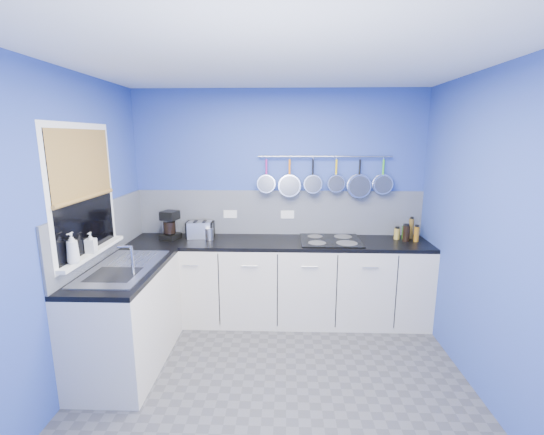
# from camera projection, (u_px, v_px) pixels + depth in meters

# --- Properties ---
(floor) EXTENTS (3.20, 3.00, 0.02)m
(floor) POSITION_uv_depth(u_px,v_px,m) (275.00, 389.00, 3.05)
(floor) COLOR #47474C
(floor) RESTS_ON ground
(ceiling) EXTENTS (3.20, 3.00, 0.02)m
(ceiling) POSITION_uv_depth(u_px,v_px,m) (276.00, 57.00, 2.52)
(ceiling) COLOR white
(ceiling) RESTS_ON ground
(wall_back) EXTENTS (3.20, 0.02, 2.50)m
(wall_back) POSITION_uv_depth(u_px,v_px,m) (279.00, 204.00, 4.26)
(wall_back) COLOR #2F469F
(wall_back) RESTS_ON ground
(wall_front) EXTENTS (3.20, 0.02, 2.50)m
(wall_front) POSITION_uv_depth(u_px,v_px,m) (264.00, 354.00, 1.31)
(wall_front) COLOR #2F469F
(wall_front) RESTS_ON ground
(wall_left) EXTENTS (0.02, 3.00, 2.50)m
(wall_left) POSITION_uv_depth(u_px,v_px,m) (62.00, 237.00, 2.84)
(wall_left) COLOR #2F469F
(wall_left) RESTS_ON ground
(wall_right) EXTENTS (0.02, 3.00, 2.50)m
(wall_right) POSITION_uv_depth(u_px,v_px,m) (497.00, 241.00, 2.73)
(wall_right) COLOR #2F469F
(wall_right) RESTS_ON ground
(backsplash_back) EXTENTS (3.20, 0.02, 0.50)m
(backsplash_back) POSITION_uv_depth(u_px,v_px,m) (279.00, 213.00, 4.26)
(backsplash_back) COLOR gray
(backsplash_back) RESTS_ON wall_back
(backsplash_left) EXTENTS (0.02, 1.80, 0.50)m
(backsplash_left) POSITION_uv_depth(u_px,v_px,m) (104.00, 230.00, 3.44)
(backsplash_left) COLOR gray
(backsplash_left) RESTS_ON wall_left
(cabinet_run_back) EXTENTS (3.20, 0.60, 0.86)m
(cabinet_run_back) POSITION_uv_depth(u_px,v_px,m) (278.00, 282.00, 4.13)
(cabinet_run_back) COLOR beige
(cabinet_run_back) RESTS_ON ground
(worktop_back) EXTENTS (3.20, 0.60, 0.04)m
(worktop_back) POSITION_uv_depth(u_px,v_px,m) (278.00, 242.00, 4.03)
(worktop_back) COLOR black
(worktop_back) RESTS_ON cabinet_run_back
(cabinet_run_left) EXTENTS (0.60, 1.20, 0.86)m
(cabinet_run_left) POSITION_uv_depth(u_px,v_px,m) (128.00, 319.00, 3.29)
(cabinet_run_left) COLOR beige
(cabinet_run_left) RESTS_ON ground
(worktop_left) EXTENTS (0.60, 1.20, 0.04)m
(worktop_left) POSITION_uv_depth(u_px,v_px,m) (123.00, 270.00, 3.20)
(worktop_left) COLOR black
(worktop_left) RESTS_ON cabinet_run_left
(window_frame) EXTENTS (0.01, 1.00, 1.10)m
(window_frame) POSITION_uv_depth(u_px,v_px,m) (83.00, 192.00, 3.06)
(window_frame) COLOR white
(window_frame) RESTS_ON wall_left
(window_glass) EXTENTS (0.01, 0.90, 1.00)m
(window_glass) POSITION_uv_depth(u_px,v_px,m) (84.00, 192.00, 3.06)
(window_glass) COLOR black
(window_glass) RESTS_ON wall_left
(bamboo_blind) EXTENTS (0.01, 0.90, 0.55)m
(bamboo_blind) POSITION_uv_depth(u_px,v_px,m) (82.00, 164.00, 3.02)
(bamboo_blind) COLOR olive
(bamboo_blind) RESTS_ON wall_left
(window_sill) EXTENTS (0.10, 0.98, 0.03)m
(window_sill) POSITION_uv_depth(u_px,v_px,m) (93.00, 252.00, 3.17)
(window_sill) COLOR white
(window_sill) RESTS_ON wall_left
(sink_unit) EXTENTS (0.50, 0.95, 0.01)m
(sink_unit) POSITION_uv_depth(u_px,v_px,m) (123.00, 267.00, 3.19)
(sink_unit) COLOR silver
(sink_unit) RESTS_ON worktop_left
(mixer_tap) EXTENTS (0.12, 0.08, 0.26)m
(mixer_tap) POSITION_uv_depth(u_px,v_px,m) (132.00, 260.00, 2.98)
(mixer_tap) COLOR silver
(mixer_tap) RESTS_ON worktop_left
(socket_left) EXTENTS (0.15, 0.01, 0.09)m
(socket_left) POSITION_uv_depth(u_px,v_px,m) (230.00, 214.00, 4.27)
(socket_left) COLOR white
(socket_left) RESTS_ON backsplash_back
(socket_right) EXTENTS (0.15, 0.01, 0.09)m
(socket_right) POSITION_uv_depth(u_px,v_px,m) (287.00, 215.00, 4.25)
(socket_right) COLOR white
(socket_right) RESTS_ON backsplash_back
(pot_rail) EXTENTS (1.45, 0.02, 0.02)m
(pot_rail) POSITION_uv_depth(u_px,v_px,m) (325.00, 157.00, 4.07)
(pot_rail) COLOR silver
(pot_rail) RESTS_ON wall_back
(soap_bottle_a) EXTENTS (0.10, 0.10, 0.24)m
(soap_bottle_a) POSITION_uv_depth(u_px,v_px,m) (72.00, 248.00, 2.83)
(soap_bottle_a) COLOR white
(soap_bottle_a) RESTS_ON window_sill
(soap_bottle_b) EXTENTS (0.08, 0.09, 0.17)m
(soap_bottle_b) POSITION_uv_depth(u_px,v_px,m) (91.00, 243.00, 3.10)
(soap_bottle_b) COLOR white
(soap_bottle_b) RESTS_ON window_sill
(paper_towel) EXTENTS (0.14, 0.14, 0.24)m
(paper_towel) POSITION_uv_depth(u_px,v_px,m) (168.00, 227.00, 4.13)
(paper_towel) COLOR white
(paper_towel) RESTS_ON worktop_back
(coffee_maker) EXTENTS (0.22, 0.23, 0.30)m
(coffee_maker) POSITION_uv_depth(u_px,v_px,m) (170.00, 225.00, 4.07)
(coffee_maker) COLOR black
(coffee_maker) RESTS_ON worktop_back
(toaster) EXTENTS (0.30, 0.20, 0.18)m
(toaster) POSITION_uv_depth(u_px,v_px,m) (200.00, 230.00, 4.14)
(toaster) COLOR silver
(toaster) RESTS_ON worktop_back
(canister) EXTENTS (0.09, 0.09, 0.13)m
(canister) POSITION_uv_depth(u_px,v_px,m) (209.00, 234.00, 4.06)
(canister) COLOR silver
(canister) RESTS_ON worktop_back
(hob) EXTENTS (0.64, 0.56, 0.01)m
(hob) POSITION_uv_depth(u_px,v_px,m) (330.00, 240.00, 4.02)
(hob) COLOR black
(hob) RESTS_ON worktop_back
(pan_0) EXTENTS (0.20, 0.09, 0.39)m
(pan_0) POSITION_uv_depth(u_px,v_px,m) (266.00, 175.00, 4.12)
(pan_0) COLOR silver
(pan_0) RESTS_ON pot_rail
(pan_1) EXTENTS (0.25, 0.07, 0.44)m
(pan_1) POSITION_uv_depth(u_px,v_px,m) (290.00, 177.00, 4.12)
(pan_1) COLOR silver
(pan_1) RESTS_ON pot_rail
(pan_2) EXTENTS (0.20, 0.09, 0.39)m
(pan_2) POSITION_uv_depth(u_px,v_px,m) (313.00, 175.00, 4.11)
(pan_2) COLOR silver
(pan_2) RESTS_ON pot_rail
(pan_3) EXTENTS (0.20, 0.07, 0.39)m
(pan_3) POSITION_uv_depth(u_px,v_px,m) (336.00, 174.00, 4.10)
(pan_3) COLOR silver
(pan_3) RESTS_ON pot_rail
(pan_4) EXTENTS (0.26, 0.07, 0.45)m
(pan_4) POSITION_uv_depth(u_px,v_px,m) (359.00, 177.00, 4.10)
(pan_4) COLOR silver
(pan_4) RESTS_ON pot_rail
(pan_5) EXTENTS (0.21, 0.07, 0.40)m
(pan_5) POSITION_uv_depth(u_px,v_px,m) (383.00, 176.00, 4.08)
(pan_5) COLOR silver
(pan_5) RESTS_ON pot_rail
(condiment_0) EXTENTS (0.05, 0.05, 0.22)m
(condiment_0) POSITION_uv_depth(u_px,v_px,m) (411.00, 229.00, 4.08)
(condiment_0) COLOR brown
(condiment_0) RESTS_ON worktop_back
(condiment_1) EXTENTS (0.05, 0.05, 0.14)m
(condiment_1) POSITION_uv_depth(u_px,v_px,m) (404.00, 233.00, 4.08)
(condiment_1) COLOR #265919
(condiment_1) RESTS_ON worktop_back
(condiment_2) EXTENTS (0.06, 0.06, 0.12)m
(condiment_2) POSITION_uv_depth(u_px,v_px,m) (397.00, 234.00, 4.08)
(condiment_2) COLOR olive
(condiment_2) RESTS_ON worktop_back
(condiment_3) EXTENTS (0.05, 0.05, 0.16)m
(condiment_3) POSITION_uv_depth(u_px,v_px,m) (416.00, 234.00, 3.98)
(condiment_3) COLOR #8C5914
(condiment_3) RESTS_ON worktop_back
(condiment_4) EXTENTS (0.07, 0.07, 0.17)m
(condiment_4) POSITION_uv_depth(u_px,v_px,m) (406.00, 234.00, 3.98)
(condiment_4) COLOR black
(condiment_4) RESTS_ON worktop_back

